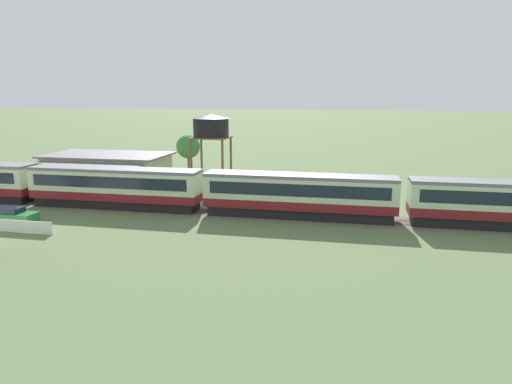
{
  "coord_description": "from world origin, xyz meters",
  "views": [
    {
      "loc": [
        -20.51,
        -40.51,
        11.0
      ],
      "look_at": [
        -28.88,
        -0.09,
        2.16
      ],
      "focal_mm": 32.0,
      "sensor_mm": 36.0,
      "label": 1
    }
  ],
  "objects_px": {
    "station_building": "(108,171)",
    "yard_tree_1": "(188,147)",
    "parked_car_green": "(10,215)",
    "water_tower": "(211,127)",
    "passenger_train": "(302,194)"
  },
  "relations": [
    {
      "from": "parked_car_green",
      "to": "yard_tree_1",
      "type": "distance_m",
      "value": 29.43
    },
    {
      "from": "station_building",
      "to": "water_tower",
      "type": "relative_size",
      "value": 1.65
    },
    {
      "from": "passenger_train",
      "to": "water_tower",
      "type": "relative_size",
      "value": 10.37
    },
    {
      "from": "station_building",
      "to": "yard_tree_1",
      "type": "height_order",
      "value": "yard_tree_1"
    },
    {
      "from": "passenger_train",
      "to": "yard_tree_1",
      "type": "relative_size",
      "value": 16.76
    },
    {
      "from": "station_building",
      "to": "yard_tree_1",
      "type": "bearing_deg",
      "value": 67.25
    },
    {
      "from": "station_building",
      "to": "water_tower",
      "type": "bearing_deg",
      "value": 16.06
    },
    {
      "from": "parked_car_green",
      "to": "yard_tree_1",
      "type": "xyz_separation_m",
      "value": [
        6.24,
        28.6,
        3.05
      ]
    },
    {
      "from": "passenger_train",
      "to": "water_tower",
      "type": "distance_m",
      "value": 18.22
    },
    {
      "from": "station_building",
      "to": "parked_car_green",
      "type": "relative_size",
      "value": 3.1
    },
    {
      "from": "station_building",
      "to": "parked_car_green",
      "type": "bearing_deg",
      "value": -92.95
    },
    {
      "from": "water_tower",
      "to": "yard_tree_1",
      "type": "relative_size",
      "value": 1.62
    },
    {
      "from": "passenger_train",
      "to": "station_building",
      "type": "distance_m",
      "value": 25.87
    },
    {
      "from": "passenger_train",
      "to": "station_building",
      "type": "relative_size",
      "value": 6.28
    },
    {
      "from": "station_building",
      "to": "water_tower",
      "type": "xyz_separation_m",
      "value": [
        11.9,
        3.43,
        5.1
      ]
    }
  ]
}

